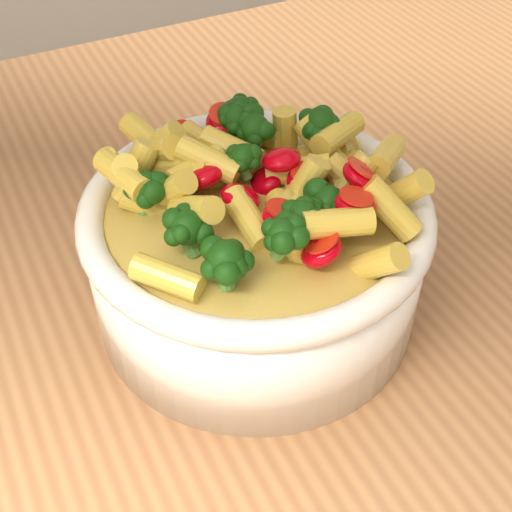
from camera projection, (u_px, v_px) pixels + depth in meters
name	position (u px, v px, depth m)	size (l,w,h in m)	color
table	(153.00, 390.00, 0.57)	(1.20, 0.80, 0.90)	#B57D4D
serving_bowl	(256.00, 255.00, 0.46)	(0.22, 0.22, 0.10)	white
pasta_salad	(256.00, 182.00, 0.42)	(0.17, 0.17, 0.04)	#FFCF50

